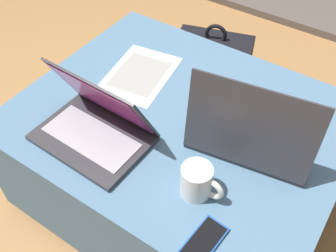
{
  "coord_description": "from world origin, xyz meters",
  "views": [
    {
      "loc": [
        0.46,
        -0.76,
        1.36
      ],
      "look_at": [
        0.03,
        -0.12,
        0.54
      ],
      "focal_mm": 42.0,
      "sensor_mm": 36.0,
      "label": 1
    }
  ],
  "objects_px": {
    "laptop_far": "(253,132)",
    "cell_phone": "(203,242)",
    "coffee_mug": "(198,182)",
    "backpack": "(212,76)",
    "laptop_near": "(96,125)",
    "paper_sheet": "(140,74)"
  },
  "relations": [
    {
      "from": "coffee_mug",
      "to": "backpack",
      "type": "bearing_deg",
      "value": 115.09
    },
    {
      "from": "laptop_far",
      "to": "coffee_mug",
      "type": "relative_size",
      "value": 3.18
    },
    {
      "from": "paper_sheet",
      "to": "coffee_mug",
      "type": "xyz_separation_m",
      "value": [
        0.43,
        -0.31,
        0.05
      ]
    },
    {
      "from": "laptop_near",
      "to": "cell_phone",
      "type": "relative_size",
      "value": 2.4
    },
    {
      "from": "laptop_far",
      "to": "coffee_mug",
      "type": "distance_m",
      "value": 0.24
    },
    {
      "from": "coffee_mug",
      "to": "laptop_far",
      "type": "bearing_deg",
      "value": 78.82
    },
    {
      "from": "coffee_mug",
      "to": "paper_sheet",
      "type": "bearing_deg",
      "value": 143.62
    },
    {
      "from": "laptop_far",
      "to": "backpack",
      "type": "relative_size",
      "value": 0.82
    },
    {
      "from": "laptop_near",
      "to": "laptop_far",
      "type": "bearing_deg",
      "value": 30.53
    },
    {
      "from": "laptop_far",
      "to": "cell_phone",
      "type": "bearing_deg",
      "value": 88.03
    },
    {
      "from": "backpack",
      "to": "paper_sheet",
      "type": "xyz_separation_m",
      "value": [
        -0.08,
        -0.43,
        0.27
      ]
    },
    {
      "from": "laptop_far",
      "to": "cell_phone",
      "type": "xyz_separation_m",
      "value": [
        0.04,
        -0.35,
        -0.05
      ]
    },
    {
      "from": "cell_phone",
      "to": "backpack",
      "type": "xyz_separation_m",
      "value": [
        -0.44,
        0.86,
        -0.27
      ]
    },
    {
      "from": "paper_sheet",
      "to": "backpack",
      "type": "bearing_deg",
      "value": 70.05
    },
    {
      "from": "cell_phone",
      "to": "coffee_mug",
      "type": "height_order",
      "value": "coffee_mug"
    },
    {
      "from": "backpack",
      "to": "laptop_near",
      "type": "bearing_deg",
      "value": 71.86
    },
    {
      "from": "backpack",
      "to": "coffee_mug",
      "type": "bearing_deg",
      "value": 97.9
    },
    {
      "from": "cell_phone",
      "to": "coffee_mug",
      "type": "bearing_deg",
      "value": -48.01
    },
    {
      "from": "laptop_near",
      "to": "laptop_far",
      "type": "xyz_separation_m",
      "value": [
        0.41,
        0.22,
        0.01
      ]
    },
    {
      "from": "backpack",
      "to": "paper_sheet",
      "type": "distance_m",
      "value": 0.51
    },
    {
      "from": "coffee_mug",
      "to": "cell_phone",
      "type": "bearing_deg",
      "value": -52.83
    },
    {
      "from": "laptop_near",
      "to": "cell_phone",
      "type": "height_order",
      "value": "laptop_near"
    }
  ]
}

